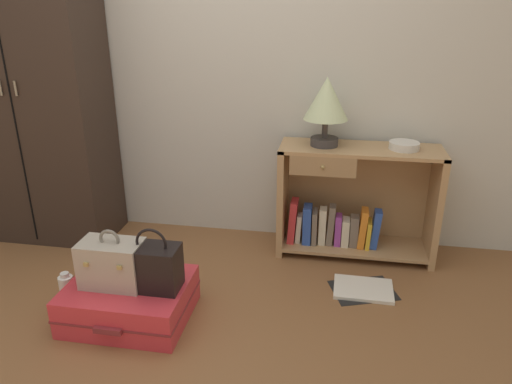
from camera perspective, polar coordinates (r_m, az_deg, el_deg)
ground_plane at (r=2.40m, az=-13.13°, el=-19.32°), size 9.00×9.00×0.00m
back_wall at (r=3.26m, az=-4.77°, el=17.14°), size 6.40×0.10×2.60m
wardrobe at (r=3.49m, az=-24.98°, el=11.70°), size 0.90×0.47×2.13m
bookshelf at (r=3.16m, az=11.08°, el=-1.38°), size 0.99×0.35×0.72m
table_lamp at (r=2.96m, az=8.31°, el=10.50°), size 0.27×0.27×0.42m
bowl at (r=3.04m, az=17.09°, el=5.26°), size 0.18×0.18×0.04m
suitcase_large at (r=2.66m, az=-14.69°, el=-12.25°), size 0.62×0.51×0.20m
train_case at (r=2.56m, az=-16.60°, el=-8.07°), size 0.31×0.19×0.31m
handbag at (r=2.48m, az=-12.04°, el=-8.62°), size 0.27×0.16×0.33m
bottle at (r=2.90m, az=-21.42°, el=-10.55°), size 0.08×0.08×0.18m
open_book_on_floor at (r=2.90m, az=12.54°, el=-11.13°), size 0.42×0.36×0.02m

